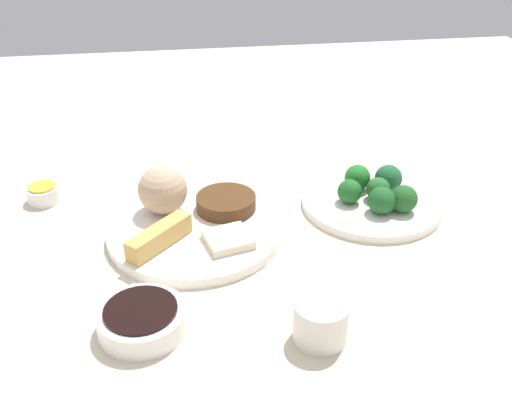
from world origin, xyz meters
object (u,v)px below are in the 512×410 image
teacup (321,321)px  broccoli_plate (371,202)px  soy_sauce_bowl (142,320)px  sauce_ramekin_hot_mustard (43,194)px  main_plate (195,231)px

teacup → broccoli_plate: bearing=-29.2°
broccoli_plate → teacup: bearing=150.8°
soy_sauce_bowl → sauce_ramekin_hot_mustard: bearing=26.2°
broccoli_plate → teacup: size_ratio=3.54×
sauce_ramekin_hot_mustard → broccoli_plate: bearing=-100.5°
main_plate → sauce_ramekin_hot_mustard: sauce_ramekin_hot_mustard is taller
main_plate → broccoli_plate: size_ratio=1.16×
broccoli_plate → soy_sauce_bowl: size_ratio=2.13×
main_plate → soy_sauce_bowl: 0.22m
broccoli_plate → teacup: teacup is taller
main_plate → teacup: (-0.25, -0.14, 0.02)m
main_plate → soy_sauce_bowl: soy_sauce_bowl is taller
main_plate → soy_sauce_bowl: bearing=159.2°
broccoli_plate → soy_sauce_bowl: bearing=123.3°
broccoli_plate → teacup: (-0.30, 0.17, 0.02)m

